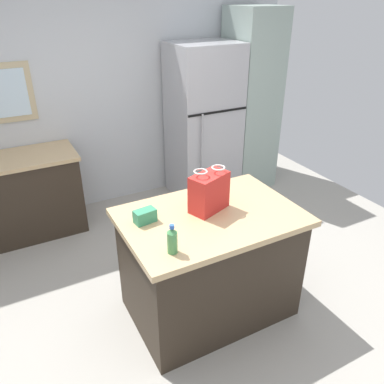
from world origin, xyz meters
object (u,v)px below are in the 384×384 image
shopping_bag (209,192)px  small_box (145,216)px  bottle (172,240)px  refrigerator (203,123)px  kitchen_island (210,264)px  tall_cabinet (250,102)px

shopping_bag → small_box: bearing=173.3°
small_box → bottle: size_ratio=0.76×
refrigerator → shopping_bag: size_ratio=5.59×
refrigerator → small_box: bearing=-129.9°
kitchen_island → shopping_bag: (0.02, 0.07, 0.61)m
bottle → shopping_bag: bearing=37.2°
shopping_bag → tall_cabinet: bearing=47.4°
kitchen_island → small_box: small_box is taller
kitchen_island → small_box: size_ratio=8.59×
shopping_bag → kitchen_island: bearing=-107.8°
kitchen_island → refrigerator: (1.01, 1.91, 0.48)m
kitchen_island → tall_cabinet: (1.71, 1.91, 0.66)m
tall_cabinet → shopping_bag: tall_cabinet is taller
kitchen_island → refrigerator: refrigerator is taller
shopping_bag → bottle: bearing=-142.8°
kitchen_island → bottle: bottle is taller
kitchen_island → shopping_bag: shopping_bag is taller
kitchen_island → refrigerator: 2.21m
small_box → bottle: 0.42m
small_box → bottle: bottle is taller
shopping_bag → small_box: shopping_bag is taller
refrigerator → small_box: size_ratio=12.21×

